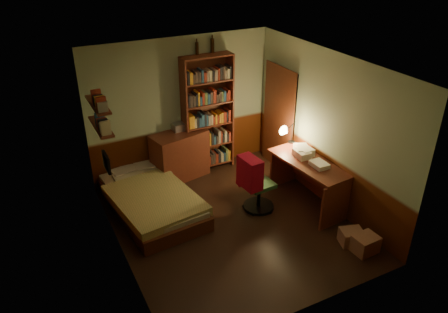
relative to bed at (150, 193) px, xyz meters
name	(u,v)px	position (x,y,z in m)	size (l,w,h in m)	color
floor	(231,223)	(1.01, -0.97, -0.33)	(3.50, 4.00, 0.02)	black
ceiling	(232,65)	(1.01, -0.97, 2.29)	(3.50, 4.00, 0.02)	silver
wall_back	(181,107)	(1.01, 1.04, 0.98)	(3.50, 0.02, 2.60)	gray
wall_left	(114,179)	(-0.75, -0.97, 0.98)	(0.02, 4.00, 2.60)	gray
wall_right	(326,130)	(2.77, -0.97, 0.98)	(0.02, 4.00, 2.60)	gray
wall_front	(315,224)	(1.01, -2.98, 0.98)	(3.50, 0.02, 2.60)	gray
doorway	(280,119)	(2.73, 0.33, 0.68)	(0.06, 0.90, 2.00)	black
door_trim	(278,120)	(2.70, 0.33, 0.68)	(0.02, 0.98, 2.08)	#451E10
bed	(150,193)	(0.00, 0.00, 0.00)	(1.15, 2.15, 0.64)	#8B914B
dresser	(180,155)	(0.85, 0.79, 0.14)	(1.02, 0.51, 0.91)	#592418
mini_stereo	(180,127)	(0.92, 0.92, 0.66)	(0.26, 0.20, 0.14)	#B2B2B7
bookshelf	(208,115)	(1.48, 0.88, 0.81)	(0.97, 0.30, 2.25)	#592418
bottle_left	(197,48)	(1.34, 0.99, 2.04)	(0.06, 0.06, 0.22)	black
bottle_right	(212,46)	(1.65, 0.99, 2.06)	(0.07, 0.07, 0.25)	black
desk	(307,182)	(2.45, -1.02, 0.08)	(0.62, 1.50, 0.80)	#592418
paper_stack	(302,150)	(2.52, -0.71, 0.55)	(0.23, 0.32, 0.13)	silver
desk_lamp	(292,128)	(2.61, -0.27, 0.77)	(0.17, 0.17, 0.57)	black
office_chair	(259,184)	(1.63, -0.80, 0.16)	(0.48, 0.42, 0.96)	#2B5C32
red_jacket	(257,152)	(1.43, -1.01, 0.90)	(0.24, 0.44, 0.52)	#AD0B25
wall_shelf_lower	(101,126)	(-0.63, 0.13, 1.28)	(0.20, 0.90, 0.03)	#592418
wall_shelf_upper	(98,104)	(-0.63, 0.13, 1.63)	(0.20, 0.90, 0.03)	#592418
framed_picture	(106,162)	(-0.71, -0.37, 0.93)	(0.04, 0.32, 0.26)	black
cardboard_box_a	(365,244)	(2.45, -2.47, -0.19)	(0.36, 0.28, 0.27)	#9C6853
cardboard_box_b	(351,237)	(2.39, -2.24, -0.20)	(0.33, 0.27, 0.23)	#9C6853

